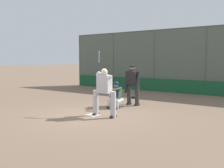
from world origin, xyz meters
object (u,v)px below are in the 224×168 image
at_px(batter_at_plate, 104,90).
at_px(umpire_home, 133,84).
at_px(catcher_behind_plate, 115,94).
at_px(spare_bat_near_backstop, 102,90).
at_px(fielding_glove_on_dirt, 133,97).

relative_size(batter_at_plate, umpire_home, 1.32).
height_order(batter_at_plate, catcher_behind_plate, batter_at_plate).
height_order(batter_at_plate, spare_bat_near_backstop, batter_at_plate).
relative_size(catcher_behind_plate, spare_bat_near_backstop, 1.22).
xyz_separation_m(batter_at_plate, umpire_home, (0.38, -2.51, 0.02)).
distance_m(batter_at_plate, fielding_glove_on_dirt, 4.58).
relative_size(batter_at_plate, fielding_glove_on_dirt, 7.15).
relative_size(batter_at_plate, catcher_behind_plate, 2.08).
distance_m(batter_at_plate, catcher_behind_plate, 1.66).
bearing_deg(catcher_behind_plate, umpire_home, -105.24).
bearing_deg(spare_bat_near_backstop, batter_at_plate, 42.93).
height_order(catcher_behind_plate, umpire_home, umpire_home).
bearing_deg(batter_at_plate, spare_bat_near_backstop, -52.79).
bearing_deg(catcher_behind_plate, spare_bat_near_backstop, -50.05).
xyz_separation_m(umpire_home, fielding_glove_on_dirt, (1.02, -1.76, -0.88)).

